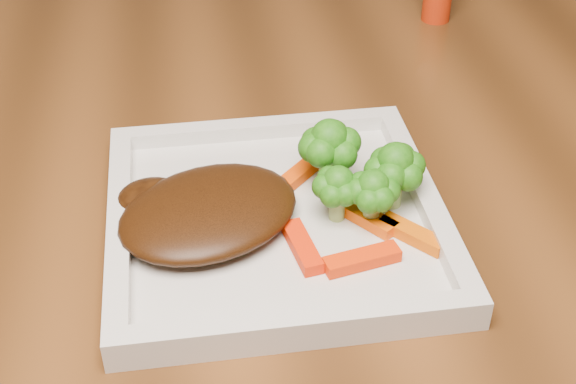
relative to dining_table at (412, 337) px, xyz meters
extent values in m
cube|color=silver|center=(-0.21, -0.20, 0.38)|extent=(0.27, 0.27, 0.01)
ellipsoid|color=#371B08|center=(-0.26, -0.20, 0.40)|extent=(0.19, 0.17, 0.03)
cube|color=red|center=(-0.15, -0.26, 0.39)|extent=(0.06, 0.03, 0.01)
cube|color=#CE5403|center=(-0.10, -0.24, 0.39)|extent=(0.05, 0.05, 0.01)
cube|color=red|center=(-0.19, -0.24, 0.39)|extent=(0.03, 0.06, 0.01)
cube|color=#DC4003|center=(-0.18, -0.15, 0.39)|extent=(0.05, 0.05, 0.01)
cube|color=#ED5003|center=(-0.14, -0.21, 0.39)|extent=(0.05, 0.06, 0.01)
camera|label=1|loc=(-0.27, -0.70, 0.80)|focal=50.00mm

